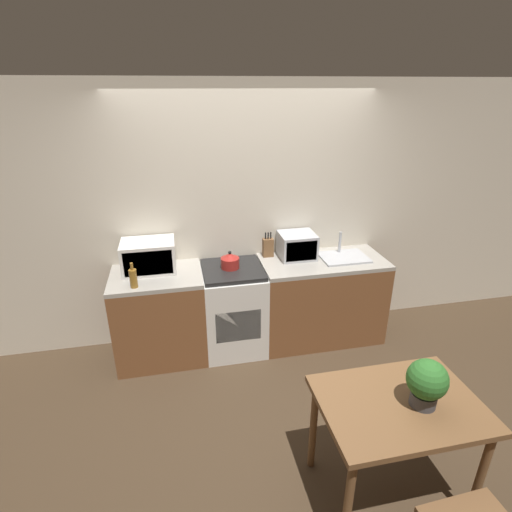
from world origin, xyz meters
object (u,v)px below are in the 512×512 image
bottle (133,278)px  dining_table (398,414)px  microwave (149,256)px  kettle (230,261)px  stove_range (233,309)px  toaster_oven (297,246)px

bottle → dining_table: size_ratio=0.24×
microwave → dining_table: 2.48m
kettle → dining_table: kettle is taller
dining_table → stove_range: bearing=112.2°
kettle → stove_range: bearing=-32.3°
stove_range → dining_table: bearing=-67.8°
toaster_oven → dining_table: bearing=-88.3°
stove_range → kettle: 0.53m
bottle → toaster_oven: bearing=12.1°
microwave → bottle: size_ratio=2.12×
kettle → dining_table: 2.01m
microwave → kettle: bearing=-7.6°
stove_range → microwave: microwave is taller
stove_range → bottle: bearing=-166.8°
microwave → dining_table: size_ratio=0.51×
dining_table → kettle: bearing=112.6°
toaster_oven → dining_table: size_ratio=0.37×
bottle → toaster_oven: toaster_oven is taller
stove_range → toaster_oven: toaster_oven is taller
toaster_oven → kettle: bearing=-170.7°
bottle → dining_table: bottle is taller
kettle → bottle: bearing=-165.7°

